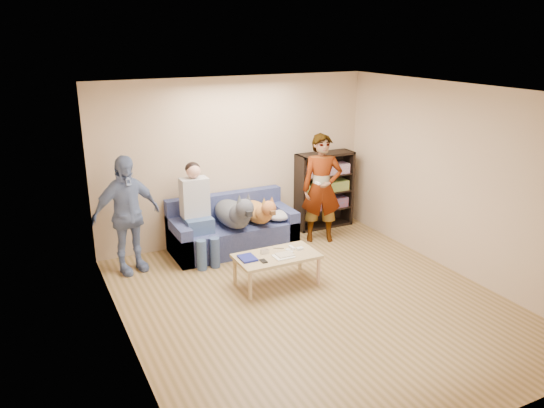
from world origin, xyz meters
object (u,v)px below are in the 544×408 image
person_seated (197,209)px  coffee_table (277,258)px  notebook_blue (247,258)px  person_standing_right (322,188)px  dog_gray (234,213)px  sofa (232,231)px  dog_tan (258,212)px  bookshelf (324,188)px  camera_silver (265,251)px  person_standing_left (126,215)px

person_seated → coffee_table: person_seated is taller
person_seated → notebook_blue: bearing=-78.5°
person_standing_right → dog_gray: person_standing_right is taller
dog_gray → coffee_table: 1.23m
sofa → dog_tan: 0.53m
dog_tan → bookshelf: size_ratio=0.88×
person_seated → dog_gray: (0.54, -0.09, -0.12)m
person_standing_right → bookshelf: (0.38, 0.54, -0.19)m
sofa → coffee_table: (0.06, -1.41, 0.09)m
camera_silver → person_standing_left: bearing=143.1°
dog_tan → sofa: bearing=150.1°
camera_silver → dog_gray: size_ratio=0.09×
coffee_table → camera_silver: bearing=135.0°
coffee_table → person_seated: bearing=116.8°
bookshelf → person_seated: bearing=-171.4°
sofa → coffee_table: size_ratio=1.73×
sofa → coffee_table: sofa is taller
person_seated → dog_tan: person_seated is taller
person_standing_left → person_standing_right: bearing=-17.5°
sofa → dog_tan: bearing=-29.9°
notebook_blue → dog_tan: dog_tan is taller
camera_silver → sofa: size_ratio=0.06×
dog_tan → coffee_table: size_ratio=1.04×
person_standing_right → sofa: person_standing_right is taller
person_standing_right → camera_silver: person_standing_right is taller
person_standing_right → dog_gray: size_ratio=1.38×
person_standing_left → camera_silver: size_ratio=15.20×
camera_silver → person_seated: size_ratio=0.07×
person_standing_left → sofa: size_ratio=0.88×
person_seated → coffee_table: size_ratio=1.34×
person_standing_right → dog_tan: (-1.06, 0.10, -0.26)m
person_standing_left → coffee_table: bearing=-51.6°
sofa → dog_tan: dog_tan is taller
notebook_blue → sofa: bearing=76.1°
camera_silver → sofa: 1.30m
person_standing_left → camera_silver: 1.97m
person_standing_right → person_standing_left: size_ratio=1.04×
dog_tan → bookshelf: bearing=16.9°
dog_gray → person_standing_left: bearing=176.7°
notebook_blue → person_seated: (-0.25, 1.24, 0.34)m
person_standing_left → dog_tan: bearing=-16.2°
person_standing_right → dog_tan: bearing=-162.0°
dog_gray → bookshelf: (1.84, 0.45, 0.03)m
coffee_table → person_standing_right: bearing=39.1°
camera_silver → bookshelf: size_ratio=0.08×
person_standing_right → notebook_blue: person_standing_right is taller
coffee_table → dog_tan: bearing=76.3°
notebook_blue → dog_tan: (0.69, 1.16, 0.18)m
person_standing_left → coffee_table: size_ratio=1.52×
sofa → dog_gray: dog_gray is taller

